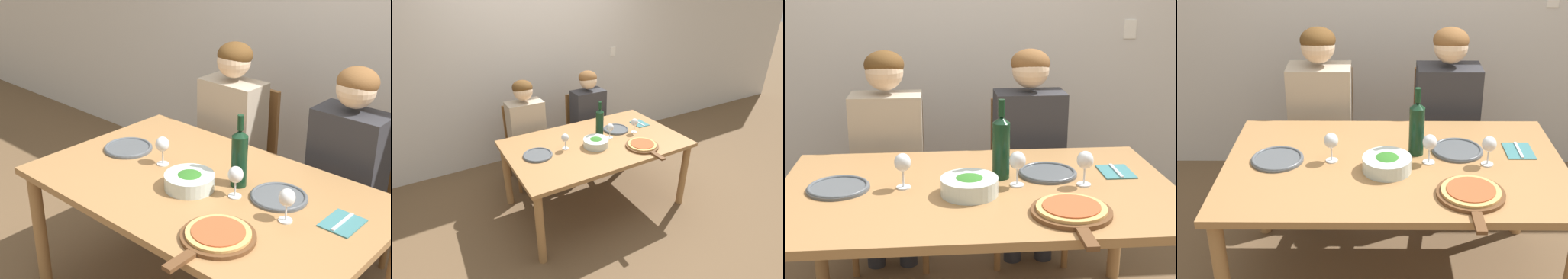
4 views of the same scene
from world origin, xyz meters
TOP-DOWN VIEW (x-y plane):
  - back_wall at (0.00, 1.39)m, footprint 10.00×0.06m
  - dining_table at (0.00, 0.00)m, footprint 1.67×1.01m
  - chair_left at (-0.43, 0.83)m, footprint 0.42×0.42m
  - chair_right at (0.34, 0.83)m, footprint 0.42×0.42m
  - person_woman at (-0.43, 0.72)m, footprint 0.47×0.51m
  - person_man at (0.34, 0.72)m, footprint 0.47×0.51m
  - wine_bottle at (0.11, 0.11)m, footprint 0.08×0.08m
  - broccoli_bowl at (-0.04, -0.07)m, footprint 0.24×0.24m
  - dinner_plate_left at (-0.58, 0.03)m, footprint 0.26×0.26m
  - dinner_plate_right at (0.32, 0.13)m, footprint 0.26×0.26m
  - pizza_on_board at (0.33, -0.31)m, footprint 0.30×0.44m
  - wine_glass_left at (-0.31, 0.02)m, footprint 0.07×0.07m
  - wine_glass_right at (0.45, -0.01)m, footprint 0.07×0.07m
  - wine_glass_centre at (0.17, 0.01)m, footprint 0.07×0.07m
  - fork_on_napkin at (0.64, 0.13)m, footprint 0.14×0.18m

SIDE VIEW (x-z plane):
  - chair_left at x=-0.43m, z-range 0.03..0.93m
  - chair_right at x=0.34m, z-range 0.03..0.93m
  - dining_table at x=0.00m, z-range 0.28..1.01m
  - person_woman at x=-0.43m, z-range 0.12..1.33m
  - person_man at x=0.34m, z-range 0.12..1.33m
  - fork_on_napkin at x=0.64m, z-range 0.72..0.73m
  - dinner_plate_left at x=-0.58m, z-range 0.72..0.74m
  - dinner_plate_right at x=0.32m, z-range 0.72..0.74m
  - pizza_on_board at x=0.33m, z-range 0.72..0.76m
  - broccoli_bowl at x=-0.04m, z-range 0.72..0.80m
  - wine_glass_left at x=-0.31m, z-range 0.75..0.90m
  - wine_glass_right at x=0.45m, z-range 0.75..0.90m
  - wine_glass_centre at x=0.17m, z-range 0.75..0.90m
  - wine_bottle at x=0.11m, z-range 0.69..1.05m
  - back_wall at x=0.00m, z-range 0.00..2.70m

